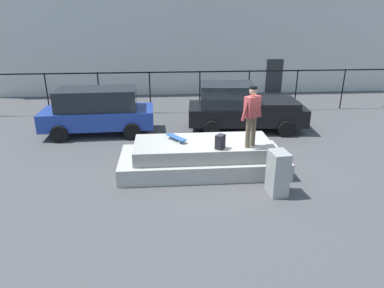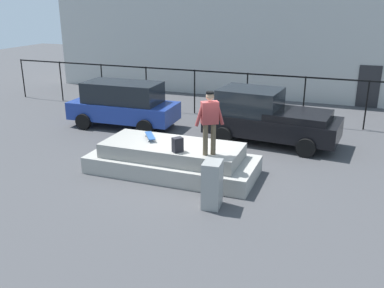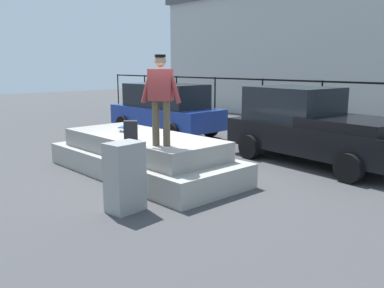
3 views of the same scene
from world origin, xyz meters
name	(u,v)px [view 1 (image 1 of 3)]	position (x,y,z in m)	size (l,w,h in m)	color
ground_plane	(220,165)	(0.00, 0.00, 0.00)	(60.00, 60.00, 0.00)	#424244
concrete_ledge	(203,157)	(-0.61, -0.26, 0.41)	(5.02, 2.09, 0.91)	#9E9B93
skateboarder	(252,113)	(0.71, -0.75, 1.93)	(0.73, 0.52, 1.75)	brown
skateboard	(176,137)	(-1.40, -0.09, 1.01)	(0.64, 0.79, 0.12)	#264C8C
backpack	(220,142)	(-0.18, -0.86, 1.12)	(0.28, 0.20, 0.42)	black
car_blue_hatchback_near	(98,110)	(-4.36, 3.51, 0.95)	(4.38, 2.09, 1.82)	navy
car_black_pickup_mid	(242,107)	(1.46, 3.59, 0.94)	(4.87, 2.45, 1.91)	black
utility_box	(278,173)	(1.20, -1.95, 0.60)	(0.44, 0.60, 1.20)	gray
fence_row	(200,83)	(0.00, 6.50, 1.40)	(24.06, 0.06, 1.99)	black
warehouse_building	(189,37)	(0.00, 13.69, 3.13)	(25.17, 6.72, 6.23)	#B2B2AD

